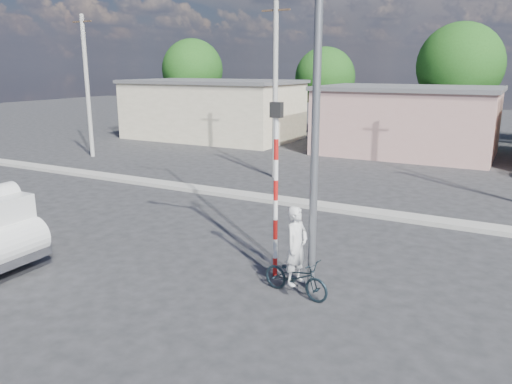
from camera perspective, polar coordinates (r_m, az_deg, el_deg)
The scene contains 9 objects.
ground_plane at distance 13.35m, azimuth -13.37°, elevation -9.00°, with size 120.00×120.00×0.00m, color #262628.
median at distance 19.66m, azimuth 2.18°, elevation -0.86°, with size 40.00×0.80×0.16m, color #99968E.
bicycle at distance 11.69m, azimuth 4.57°, elevation -9.63°, with size 0.60×1.73×0.91m, color black.
cyclist at distance 11.52m, azimuth 4.62°, elevation -7.53°, with size 0.67×0.44×1.83m, color silver.
traffic_pole at distance 12.02m, azimuth 2.29°, elevation 1.80°, with size 0.28×0.18×4.36m.
streetlight at distance 11.09m, azimuth 6.18°, elevation 13.04°, with size 2.34×0.22×9.00m.
building_row at distance 32.03m, azimuth 15.29°, elevation 8.22°, with size 37.80×7.30×4.44m.
tree_row at distance 37.79m, azimuth 21.95°, elevation 12.89°, with size 43.62×7.43×8.42m.
utility_poles at distance 21.69m, azimuth 14.98°, elevation 10.78°, with size 35.40×0.24×8.00m.
Camera 1 is at (8.35, -9.06, 5.16)m, focal length 35.00 mm.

